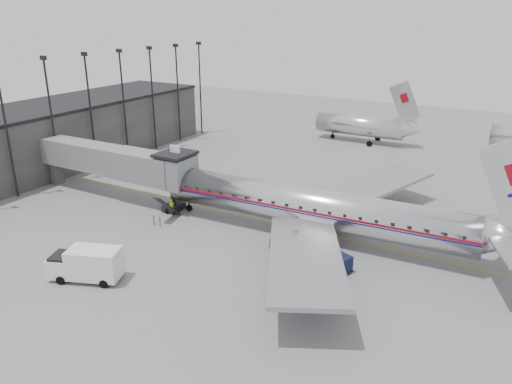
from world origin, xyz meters
TOP-DOWN VIEW (x-y plane):
  - ground at (0.00, 0.00)m, footprint 160.00×160.00m
  - terminal at (-34.00, 10.00)m, footprint 12.00×46.00m
  - apron_line at (3.00, 6.00)m, footprint 60.00×0.15m
  - jet_bridge at (-16.66, 3.67)m, footprint 21.00×6.20m
  - floodlight_masts at (-27.50, 13.00)m, footprint 0.90×42.25m
  - distant_aircraft_near at (-1.79, 42.00)m, footprint 16.39×3.20m
  - airliner at (6.74, 5.01)m, footprint 37.06×34.29m
  - service_van at (-6.07, -11.26)m, footprint 6.10×4.11m
  - baggage_cart_navy at (10.80, -0.06)m, footprint 2.24×1.97m
  - ramp_worker at (-8.85, 2.73)m, footprint 0.72×0.70m

SIDE VIEW (x-z plane):
  - ground at x=0.00m, z-range 0.00..0.00m
  - apron_line at x=3.00m, z-range 0.00..0.01m
  - baggage_cart_navy at x=10.80m, z-range 0.05..1.51m
  - ramp_worker at x=-8.85m, z-range 0.00..1.66m
  - service_van at x=-6.07m, z-range 0.07..2.75m
  - distant_aircraft_near at x=-1.79m, z-range -2.40..7.86m
  - airliner at x=6.74m, z-range -2.91..8.80m
  - terminal at x=-34.00m, z-range 0.00..8.00m
  - jet_bridge at x=-16.66m, z-range 0.63..7.73m
  - floodlight_masts at x=-27.50m, z-range 0.74..15.99m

